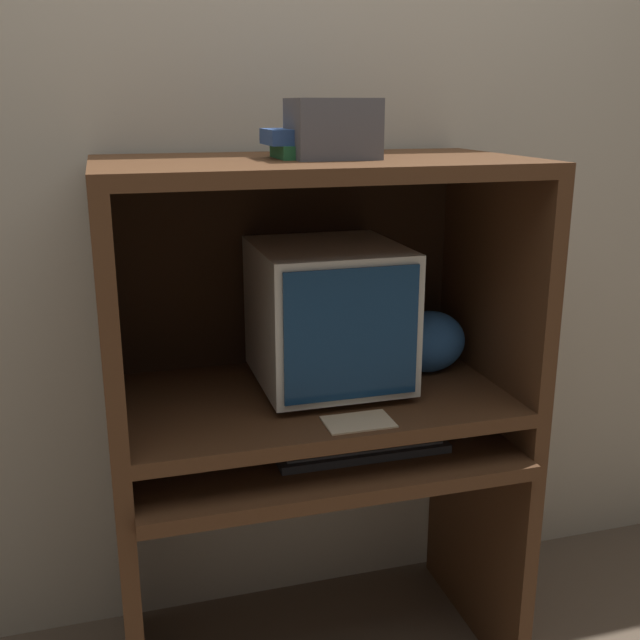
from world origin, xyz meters
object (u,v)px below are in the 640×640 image
mouse (462,431)px  snack_bag (428,342)px  book_stack (308,143)px  storage_box (332,129)px  crt_monitor (328,315)px  keyboard (360,447)px

mouse → snack_bag: 0.26m
book_stack → storage_box: bearing=-40.7°
crt_monitor → keyboard: bearing=-76.2°
crt_monitor → storage_box: (-0.01, -0.06, 0.46)m
storage_box → book_stack: bearing=139.3°
crt_monitor → keyboard: 0.34m
keyboard → mouse: (0.28, 0.00, 0.00)m
keyboard → storage_box: (-0.05, 0.09, 0.76)m
crt_monitor → snack_bag: crt_monitor is taller
crt_monitor → mouse: size_ratio=5.63×
snack_bag → storage_box: storage_box is taller
storage_box → snack_bag: bearing=16.6°
mouse → snack_bag: snack_bag is taller
snack_bag → storage_box: 0.65m
mouse → keyboard: bearing=-179.3°
book_stack → storage_box: 0.07m
crt_monitor → mouse: bearing=-25.0°
crt_monitor → mouse: crt_monitor is taller
mouse → storage_box: bearing=165.0°
mouse → book_stack: bearing=161.1°
book_stack → snack_bag: bearing=8.1°
snack_bag → keyboard: bearing=-144.7°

